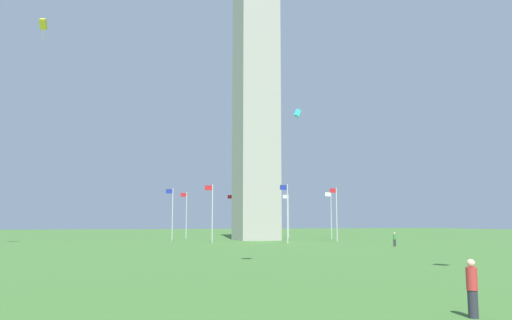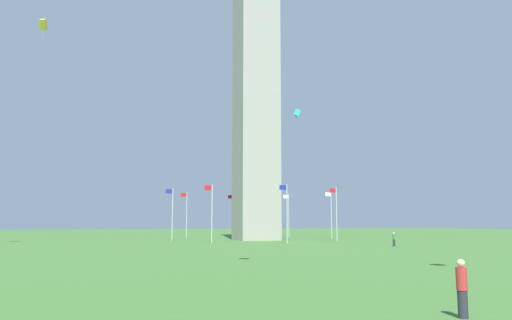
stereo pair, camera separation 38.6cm
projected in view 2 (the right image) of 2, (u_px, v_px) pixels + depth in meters
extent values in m
plane|color=#3D6B2D|center=(256.00, 240.00, 77.81)|extent=(260.00, 260.00, 0.00)
cube|color=#A8A399|center=(256.00, 85.00, 80.86)|extent=(6.19, 6.19, 49.51)
cylinder|color=silver|center=(172.00, 215.00, 74.23)|extent=(0.14, 0.14, 7.79)
cube|color=#1E2D99|center=(169.00, 191.00, 74.48)|extent=(1.00, 0.03, 0.64)
cylinder|color=silver|center=(212.00, 214.00, 66.71)|extent=(0.14, 0.14, 7.79)
cube|color=red|center=(208.00, 188.00, 66.97)|extent=(1.00, 0.03, 0.64)
cylinder|color=silver|center=(287.00, 214.00, 65.98)|extent=(0.14, 0.14, 7.79)
cube|color=#1E2D99|center=(283.00, 187.00, 66.23)|extent=(1.00, 0.03, 0.64)
cylinder|color=silver|center=(337.00, 214.00, 72.46)|extent=(0.14, 0.14, 7.79)
cube|color=red|center=(333.00, 191.00, 72.71)|extent=(1.00, 0.03, 0.64)
cylinder|color=silver|center=(331.00, 215.00, 82.36)|extent=(0.14, 0.14, 7.79)
cube|color=white|center=(328.00, 194.00, 82.61)|extent=(1.00, 0.03, 0.64)
cylinder|color=silver|center=(289.00, 216.00, 89.87)|extent=(0.14, 0.14, 7.79)
cube|color=white|center=(286.00, 197.00, 90.13)|extent=(1.00, 0.03, 0.64)
cylinder|color=silver|center=(233.00, 216.00, 90.61)|extent=(0.14, 0.14, 7.79)
cube|color=red|center=(231.00, 197.00, 90.86)|extent=(1.00, 0.03, 0.64)
cylinder|color=silver|center=(187.00, 215.00, 84.13)|extent=(0.14, 0.14, 7.79)
cube|color=red|center=(184.00, 195.00, 84.38)|extent=(1.00, 0.03, 0.64)
cylinder|color=#2D2D38|center=(394.00, 243.00, 57.90)|extent=(0.29, 0.29, 0.80)
cylinder|color=#388C47|center=(394.00, 237.00, 57.98)|extent=(0.32, 0.32, 0.56)
sphere|color=beige|center=(394.00, 233.00, 58.03)|extent=(0.24, 0.24, 0.24)
cylinder|color=#2D2D38|center=(463.00, 304.00, 14.67)|extent=(0.29, 0.29, 0.80)
cylinder|color=red|center=(462.00, 279.00, 14.76)|extent=(0.32, 0.32, 0.66)
sphere|color=beige|center=(461.00, 263.00, 14.82)|extent=(0.24, 0.24, 0.24)
cube|color=yellow|center=(43.00, 24.00, 66.05)|extent=(1.02, 1.46, 1.54)
cylinder|color=#A4921C|center=(43.00, 33.00, 65.91)|extent=(0.04, 0.04, 1.80)
cube|color=#33C6D1|center=(297.00, 113.00, 68.68)|extent=(1.02, 0.72, 1.13)
cylinder|color=teal|center=(297.00, 119.00, 68.57)|extent=(0.04, 0.04, 1.32)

